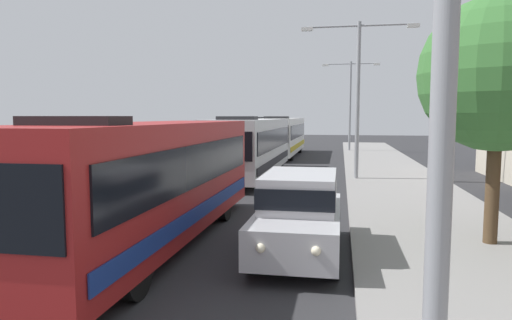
{
  "coord_description": "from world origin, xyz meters",
  "views": [
    {
      "loc": [
        3.3,
        0.04,
        3.2
      ],
      "look_at": [
        0.78,
        13.62,
        1.88
      ],
      "focal_mm": 32.0,
      "sensor_mm": 36.0,
      "label": 1
    }
  ],
  "objects_px": {
    "bus_lead": "(151,178)",
    "bus_middle": "(283,135)",
    "roadside_tree": "(498,75)",
    "white_suv": "(299,211)",
    "box_truck_oncoming": "(261,131)",
    "bus_second_in_line": "(252,145)",
    "streetlamp_mid": "(358,83)",
    "streetlamp_far": "(350,97)"
  },
  "relations": [
    {
      "from": "white_suv",
      "to": "box_truck_oncoming",
      "type": "relative_size",
      "value": 0.63
    },
    {
      "from": "bus_middle",
      "to": "roadside_tree",
      "type": "relative_size",
      "value": 2.08
    },
    {
      "from": "bus_second_in_line",
      "to": "bus_middle",
      "type": "relative_size",
      "value": 0.94
    },
    {
      "from": "bus_middle",
      "to": "box_truck_oncoming",
      "type": "xyz_separation_m",
      "value": [
        -3.3,
        8.54,
        0.01
      ]
    },
    {
      "from": "streetlamp_mid",
      "to": "box_truck_oncoming",
      "type": "bearing_deg",
      "value": 111.36
    },
    {
      "from": "roadside_tree",
      "to": "streetlamp_mid",
      "type": "bearing_deg",
      "value": 103.95
    },
    {
      "from": "bus_middle",
      "to": "roadside_tree",
      "type": "height_order",
      "value": "roadside_tree"
    },
    {
      "from": "roadside_tree",
      "to": "white_suv",
      "type": "bearing_deg",
      "value": -163.95
    },
    {
      "from": "bus_second_in_line",
      "to": "white_suv",
      "type": "distance_m",
      "value": 13.72
    },
    {
      "from": "streetlamp_mid",
      "to": "bus_second_in_line",
      "type": "bearing_deg",
      "value": 173.8
    },
    {
      "from": "white_suv",
      "to": "streetlamp_mid",
      "type": "bearing_deg",
      "value": 82.32
    },
    {
      "from": "streetlamp_mid",
      "to": "bus_middle",
      "type": "bearing_deg",
      "value": 111.51
    },
    {
      "from": "box_truck_oncoming",
      "to": "streetlamp_mid",
      "type": "height_order",
      "value": "streetlamp_mid"
    },
    {
      "from": "streetlamp_mid",
      "to": "streetlamp_far",
      "type": "relative_size",
      "value": 0.96
    },
    {
      "from": "bus_lead",
      "to": "white_suv",
      "type": "relative_size",
      "value": 2.31
    },
    {
      "from": "bus_lead",
      "to": "white_suv",
      "type": "distance_m",
      "value": 3.76
    },
    {
      "from": "bus_lead",
      "to": "streetlamp_mid",
      "type": "height_order",
      "value": "streetlamp_mid"
    },
    {
      "from": "roadside_tree",
      "to": "bus_second_in_line",
      "type": "bearing_deg",
      "value": 124.6
    },
    {
      "from": "box_truck_oncoming",
      "to": "white_suv",
      "type": "bearing_deg",
      "value": -78.64
    },
    {
      "from": "bus_second_in_line",
      "to": "streetlamp_mid",
      "type": "relative_size",
      "value": 1.52
    },
    {
      "from": "bus_lead",
      "to": "bus_second_in_line",
      "type": "distance_m",
      "value": 13.06
    },
    {
      "from": "bus_middle",
      "to": "bus_second_in_line",
      "type": "bearing_deg",
      "value": -90.0
    },
    {
      "from": "box_truck_oncoming",
      "to": "roadside_tree",
      "type": "relative_size",
      "value": 1.24
    },
    {
      "from": "bus_second_in_line",
      "to": "white_suv",
      "type": "relative_size",
      "value": 2.5
    },
    {
      "from": "box_truck_oncoming",
      "to": "bus_lead",
      "type": "bearing_deg",
      "value": -84.57
    },
    {
      "from": "streetlamp_far",
      "to": "white_suv",
      "type": "bearing_deg",
      "value": -93.07
    },
    {
      "from": "bus_second_in_line",
      "to": "white_suv",
      "type": "height_order",
      "value": "bus_second_in_line"
    },
    {
      "from": "bus_second_in_line",
      "to": "bus_middle",
      "type": "distance_m",
      "value": 13.11
    },
    {
      "from": "bus_lead",
      "to": "box_truck_oncoming",
      "type": "bearing_deg",
      "value": 95.43
    },
    {
      "from": "bus_lead",
      "to": "bus_second_in_line",
      "type": "relative_size",
      "value": 0.93
    },
    {
      "from": "bus_lead",
      "to": "roadside_tree",
      "type": "bearing_deg",
      "value": 8.06
    },
    {
      "from": "bus_second_in_line",
      "to": "streetlamp_far",
      "type": "bearing_deg",
      "value": 73.75
    },
    {
      "from": "bus_middle",
      "to": "streetlamp_mid",
      "type": "xyz_separation_m",
      "value": [
        5.4,
        -13.7,
        3.14
      ]
    },
    {
      "from": "bus_middle",
      "to": "streetlamp_far",
      "type": "height_order",
      "value": "streetlamp_far"
    },
    {
      "from": "bus_second_in_line",
      "to": "white_suv",
      "type": "bearing_deg",
      "value": -74.34
    },
    {
      "from": "bus_lead",
      "to": "bus_middle",
      "type": "distance_m",
      "value": 26.17
    },
    {
      "from": "bus_lead",
      "to": "bus_middle",
      "type": "bearing_deg",
      "value": 90.0
    },
    {
      "from": "white_suv",
      "to": "streetlamp_mid",
      "type": "height_order",
      "value": "streetlamp_mid"
    },
    {
      "from": "box_truck_oncoming",
      "to": "streetlamp_far",
      "type": "xyz_separation_m",
      "value": [
        8.7,
        -3.13,
        3.27
      ]
    },
    {
      "from": "bus_middle",
      "to": "roadside_tree",
      "type": "distance_m",
      "value": 26.44
    },
    {
      "from": "bus_middle",
      "to": "white_suv",
      "type": "relative_size",
      "value": 2.64
    },
    {
      "from": "bus_middle",
      "to": "white_suv",
      "type": "height_order",
      "value": "bus_middle"
    }
  ]
}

